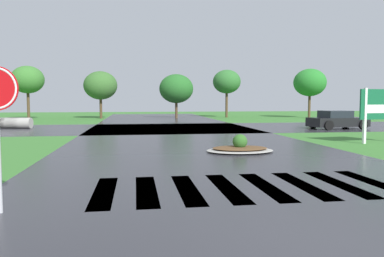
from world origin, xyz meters
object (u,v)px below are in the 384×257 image
object	(u,v)px
median_island	(240,148)
car_white_sedan	(337,120)
estate_billboard	(382,107)
drainage_pipe_stack	(7,123)

from	to	relation	value
median_island	car_white_sedan	size ratio (longest dim) A/B	0.62
median_island	car_white_sedan	world-z (taller)	car_white_sedan
estate_billboard	median_island	xyz separation A→B (m)	(-7.27, -1.99, -1.51)
estate_billboard	drainage_pipe_stack	distance (m)	23.47
estate_billboard	drainage_pipe_stack	bearing A→B (deg)	-38.93
estate_billboard	median_island	size ratio (longest dim) A/B	0.98
median_island	car_white_sedan	distance (m)	14.25
estate_billboard	median_island	distance (m)	7.69
median_island	drainage_pipe_stack	xyz separation A→B (m)	(-12.79, 14.11, 0.23)
drainage_pipe_stack	car_white_sedan	bearing A→B (deg)	-9.48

